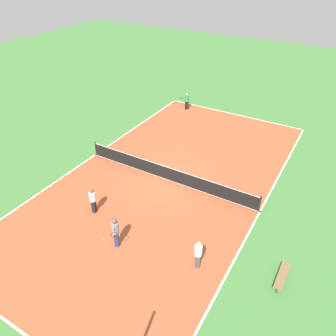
% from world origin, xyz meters
% --- Properties ---
extents(ground_plane, '(80.00, 80.00, 0.00)m').
position_xyz_m(ground_plane, '(0.00, 0.00, 0.00)').
color(ground_plane, '#47843D').
extents(court_surface, '(11.99, 22.82, 0.02)m').
position_xyz_m(court_surface, '(0.00, 0.00, 0.01)').
color(court_surface, '#B75633').
rests_on(court_surface, ground_plane).
extents(tennis_net, '(11.79, 0.10, 1.02)m').
position_xyz_m(tennis_net, '(0.00, 0.00, 0.54)').
color(tennis_net, black).
rests_on(tennis_net, court_surface).
extents(bench, '(0.36, 1.60, 0.45)m').
position_xyz_m(bench, '(-8.11, 4.04, 0.39)').
color(bench, olive).
rests_on(bench, ground_plane).
extents(player_far_green, '(0.80, 0.96, 1.50)m').
position_xyz_m(player_far_green, '(4.06, -10.19, 0.87)').
color(player_far_green, black).
rests_on(player_far_green, court_surface).
extents(player_far_white, '(0.49, 0.49, 1.54)m').
position_xyz_m(player_far_white, '(-4.59, 5.14, 0.89)').
color(player_far_white, '#4C4C51').
rests_on(player_far_white, court_surface).
extents(player_near_white, '(0.46, 0.46, 1.58)m').
position_xyz_m(player_near_white, '(1.98, 4.66, 0.92)').
color(player_near_white, black).
rests_on(player_near_white, court_surface).
extents(player_baseline_gray, '(0.79, 0.96, 1.74)m').
position_xyz_m(player_baseline_gray, '(-0.63, 6.01, 1.03)').
color(player_baseline_gray, navy).
rests_on(player_baseline_gray, court_surface).
extents(tennis_ball_left_sideline, '(0.07, 0.07, 0.07)m').
position_xyz_m(tennis_ball_left_sideline, '(1.29, -9.05, 0.06)').
color(tennis_ball_left_sideline, '#CCE033').
rests_on(tennis_ball_left_sideline, court_surface).
extents(tennis_ball_near_net, '(0.07, 0.07, 0.07)m').
position_xyz_m(tennis_ball_near_net, '(0.22, 6.04, 0.06)').
color(tennis_ball_near_net, '#CCE033').
rests_on(tennis_ball_near_net, court_surface).
extents(tennis_ball_midcourt, '(0.07, 0.07, 0.07)m').
position_xyz_m(tennis_ball_midcourt, '(1.13, -4.16, 0.06)').
color(tennis_ball_midcourt, '#CCE033').
rests_on(tennis_ball_midcourt, court_surface).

